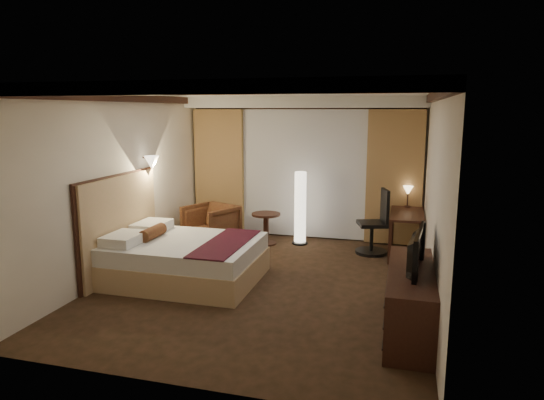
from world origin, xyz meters
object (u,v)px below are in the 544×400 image
(desk, at_px, (406,234))
(office_chair, at_px, (372,221))
(side_table, at_px, (266,229))
(television, at_px, (410,244))
(bed, at_px, (186,260))
(floor_lamp, at_px, (300,208))
(armchair, at_px, (211,223))
(dresser, at_px, (410,300))

(desk, bearing_deg, office_chair, -175.02)
(side_table, distance_m, television, 3.99)
(bed, distance_m, television, 3.30)
(side_table, bearing_deg, desk, -0.82)
(side_table, xyz_separation_m, television, (2.52, -3.01, 0.71))
(floor_lamp, bearing_deg, side_table, -162.88)
(office_chair, height_order, television, office_chair)
(armchair, relative_size, desk, 0.65)
(armchair, distance_m, floor_lamp, 1.67)
(armchair, xyz_separation_m, side_table, (0.96, 0.33, -0.12))
(armchair, height_order, desk, armchair)
(bed, bearing_deg, desk, 34.64)
(desk, bearing_deg, bed, -145.36)
(dresser, bearing_deg, office_chair, 102.05)
(desk, xyz_separation_m, office_chair, (-0.57, -0.05, 0.19))
(bed, relative_size, armchair, 2.51)
(desk, bearing_deg, armchair, -175.12)
(armchair, distance_m, side_table, 1.03)
(television, bearing_deg, bed, 81.20)
(bed, xyz_separation_m, desk, (3.10, 2.14, 0.07))
(side_table, bearing_deg, floor_lamp, 17.12)
(dresser, xyz_separation_m, television, (-0.03, 0.00, 0.64))
(bed, bearing_deg, office_chair, 39.63)
(office_chair, distance_m, dresser, 3.00)
(television, bearing_deg, dresser, -83.81)
(bed, height_order, side_table, bed)
(bed, xyz_separation_m, side_table, (0.59, 2.18, -0.01))
(dresser, bearing_deg, floor_lamp, 121.40)
(floor_lamp, distance_m, office_chair, 1.36)
(armchair, distance_m, office_chair, 2.91)
(bed, relative_size, television, 2.11)
(armchair, height_order, office_chair, office_chair)
(dresser, relative_size, television, 1.86)
(desk, xyz_separation_m, dresser, (0.05, -2.97, -0.02))
(floor_lamp, relative_size, office_chair, 1.20)
(side_table, height_order, desk, desk)
(armchair, distance_m, television, 4.44)
(desk, xyz_separation_m, television, (0.02, -2.97, 0.63))
(desk, bearing_deg, floor_lamp, 173.35)
(armchair, bearing_deg, dresser, -11.91)
(side_table, relative_size, floor_lamp, 0.43)
(desk, relative_size, office_chair, 1.13)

